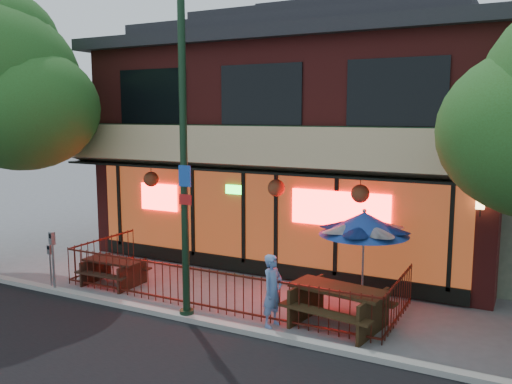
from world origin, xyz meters
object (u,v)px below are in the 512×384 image
parking_meter_near (53,252)px  picnic_table_right (339,301)px  street_light (184,177)px  patio_umbrella (364,224)px  picnic_table_left (114,268)px  pedestrian (273,291)px  parking_meter_far (50,260)px

parking_meter_near → picnic_table_right: bearing=9.4°
street_light → patio_umbrella: 4.22m
picnic_table_left → parking_meter_near: bearing=-127.4°
picnic_table_right → pedestrian: (-1.26, -0.60, 0.21)m
street_light → picnic_table_left: 4.26m
parking_meter_near → parking_meter_far: parking_meter_near is taller
parking_meter_near → picnic_table_left: bearing=52.6°
picnic_table_left → parking_meter_far: size_ratio=1.36×
parking_meter_far → picnic_table_right: bearing=8.5°
pedestrian → parking_meter_far: 6.09m
street_light → picnic_table_right: bearing=19.4°
parking_meter_near → parking_meter_far: size_ratio=1.31×
pedestrian → street_light: bearing=114.9°
parking_meter_near → patio_umbrella: bearing=19.3°
street_light → parking_meter_near: bearing=-178.9°
picnic_table_right → street_light: bearing=-160.6°
patio_umbrella → parking_meter_near: size_ratio=1.50×
picnic_table_left → picnic_table_right: 6.23m
parking_meter_near → parking_meter_far: bearing=158.2°
picnic_table_left → street_light: bearing=-19.6°
picnic_table_left → pedestrian: pedestrian is taller
picnic_table_right → parking_meter_far: parking_meter_far is taller
street_light → pedestrian: street_light is taller
picnic_table_left → parking_meter_near: (-0.90, -1.18, 0.61)m
street_light → parking_meter_near: 4.52m
street_light → pedestrian: (1.86, 0.50, -2.37)m
patio_umbrella → pedestrian: (-1.37, -1.96, -1.22)m
street_light → patio_umbrella: bearing=37.2°
parking_meter_far → parking_meter_near: bearing=-21.8°
pedestrian → picnic_table_right: bearing=-54.7°
pedestrian → parking_meter_far: bearing=104.6°
street_light → picnic_table_right: size_ratio=3.12×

